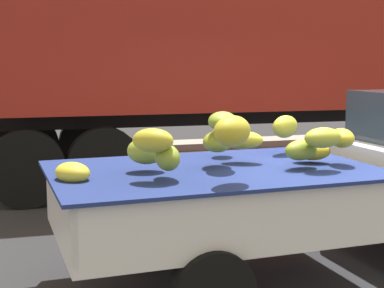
# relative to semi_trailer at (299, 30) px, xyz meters

# --- Properties ---
(ground) EXTENTS (220.00, 220.00, 0.00)m
(ground) POSITION_rel_semi_trailer_xyz_m (-1.72, -4.49, -2.54)
(ground) COLOR #28282B
(curb_strip) EXTENTS (80.00, 0.80, 0.16)m
(curb_strip) POSITION_rel_semi_trailer_xyz_m (-1.72, 3.46, -2.46)
(curb_strip) COLOR gray
(curb_strip) RESTS_ON ground
(semi_trailer) EXTENTS (12.06, 2.87, 3.95)m
(semi_trailer) POSITION_rel_semi_trailer_xyz_m (0.00, 0.00, 0.00)
(semi_trailer) COLOR maroon
(semi_trailer) RESTS_ON ground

